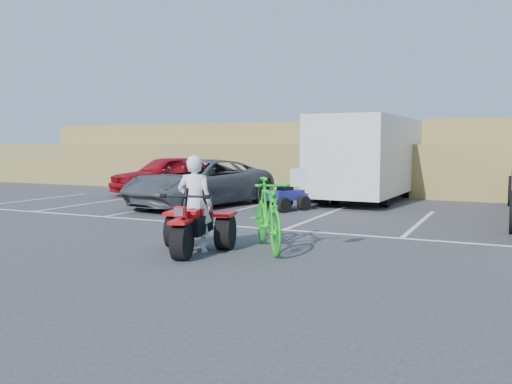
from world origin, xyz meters
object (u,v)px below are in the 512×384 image
at_px(grey_pickup, 200,183).
at_px(green_dirt_bike, 268,214).
at_px(cargo_trailer, 367,156).
at_px(quad_atv_blue, 285,210).
at_px(red_trike_atv, 193,253).
at_px(rider, 195,204).
at_px(quad_atv_green, 319,204).
at_px(red_car, 167,175).

bearing_deg(grey_pickup, green_dirt_bike, -37.62).
height_order(cargo_trailer, quad_atv_blue, cargo_trailer).
xyz_separation_m(red_trike_atv, rider, (-0.04, 0.15, 0.91)).
bearing_deg(cargo_trailer, quad_atv_green, -124.55).
distance_m(quad_atv_blue, quad_atv_green, 2.13).
bearing_deg(quad_atv_blue, quad_atv_green, 103.43).
xyz_separation_m(quad_atv_blue, quad_atv_green, (0.38, 2.09, 0.00)).
xyz_separation_m(grey_pickup, quad_atv_blue, (2.96, 0.08, -0.76)).
bearing_deg(grey_pickup, red_car, 149.32).
relative_size(rider, quad_atv_blue, 1.42).
bearing_deg(cargo_trailer, green_dirt_bike, -85.29).
relative_size(red_car, quad_atv_blue, 3.61).
distance_m(cargo_trailer, quad_atv_green, 2.58).
height_order(quad_atv_blue, quad_atv_green, quad_atv_green).
xyz_separation_m(green_dirt_bike, grey_pickup, (-4.99, 5.77, 0.07)).
relative_size(red_trike_atv, grey_pickup, 0.32).
distance_m(rider, cargo_trailer, 10.38).
xyz_separation_m(rider, cargo_trailer, (0.72, 10.33, 0.68)).
distance_m(red_car, quad_atv_blue, 6.97).
relative_size(green_dirt_bike, quad_atv_blue, 1.79).
bearing_deg(grey_pickup, cargo_trailer, 51.38).
relative_size(rider, grey_pickup, 0.33).
bearing_deg(cargo_trailer, rider, -91.85).
bearing_deg(rider, red_trike_atv, 90.00).
bearing_deg(red_trike_atv, green_dirt_bike, 24.78).
relative_size(green_dirt_bike, red_car, 0.50).
xyz_separation_m(red_car, quad_atv_green, (6.65, -0.83, -0.78)).
relative_size(quad_atv_blue, quad_atv_green, 0.96).
distance_m(rider, quad_atv_green, 8.76).
height_order(red_car, cargo_trailer, cargo_trailer).
height_order(red_trike_atv, rider, rider).
height_order(green_dirt_bike, quad_atv_green, green_dirt_bike).
bearing_deg(rider, cargo_trailer, -108.13).
distance_m(grey_pickup, red_car, 4.47).
relative_size(rider, quad_atv_green, 1.36).
distance_m(red_car, cargo_trailer, 7.95).
distance_m(green_dirt_bike, grey_pickup, 7.63).
height_order(rider, cargo_trailer, cargo_trailer).
bearing_deg(green_dirt_bike, red_car, 98.75).
xyz_separation_m(rider, quad_atv_blue, (-0.88, 6.60, -0.91)).
height_order(grey_pickup, red_car, red_car).
xyz_separation_m(red_car, cargo_trailer, (7.87, 0.80, 0.80)).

